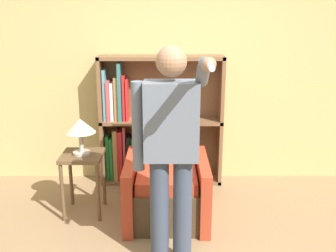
# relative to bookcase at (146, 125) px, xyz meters

# --- Properties ---
(wall_back) EXTENTS (8.00, 0.06, 2.80)m
(wall_back) POSITION_rel_bookcase_xyz_m (0.33, 0.16, 0.69)
(wall_back) COLOR tan
(wall_back) RESTS_ON ground_plane
(bookcase) EXTENTS (1.43, 0.28, 1.52)m
(bookcase) POSITION_rel_bookcase_xyz_m (0.00, 0.00, 0.00)
(bookcase) COLOR brown
(bookcase) RESTS_ON ground_plane
(armchair) EXTENTS (0.80, 0.85, 1.20)m
(armchair) POSITION_rel_bookcase_xyz_m (0.24, -0.84, -0.34)
(armchair) COLOR #4C3823
(armchair) RESTS_ON ground_plane
(person_standing) EXTENTS (0.55, 0.78, 1.77)m
(person_standing) POSITION_rel_bookcase_xyz_m (0.28, -1.66, 0.31)
(person_standing) COLOR #384256
(person_standing) RESTS_ON ground_plane
(side_table) EXTENTS (0.40, 0.40, 0.64)m
(side_table) POSITION_rel_bookcase_xyz_m (-0.60, -0.80, -0.20)
(side_table) COLOR brown
(side_table) RESTS_ON ground_plane
(table_lamp) EXTENTS (0.30, 0.30, 0.36)m
(table_lamp) POSITION_rel_bookcase_xyz_m (-0.60, -0.80, 0.20)
(table_lamp) COLOR #B7B2A8
(table_lamp) RESTS_ON side_table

